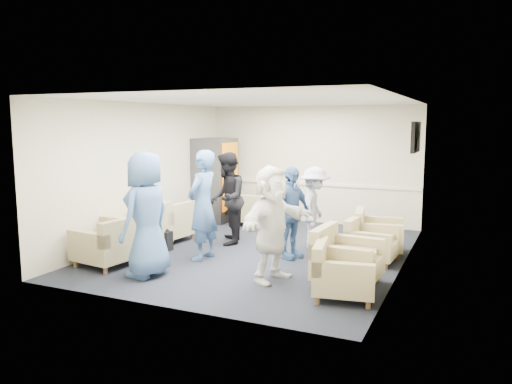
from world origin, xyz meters
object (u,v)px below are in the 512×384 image
at_px(armchair_right_near, 341,275).
at_px(person_front_right, 272,223).
at_px(person_mid_left, 203,205).
at_px(person_back_right, 315,208).
at_px(armchair_right_far, 375,235).
at_px(armchair_left_near, 109,245).
at_px(armchair_right_midnear, 344,261).
at_px(person_back_left, 227,198).
at_px(armchair_corner, 252,212).
at_px(person_front_left, 146,215).
at_px(armchair_left_far, 170,224).
at_px(armchair_right_midfar, 369,244).
at_px(armchair_left_mid, 140,231).
at_px(vending_machine, 215,180).
at_px(person_mid_right, 290,213).

distance_m(armchair_right_near, person_front_right, 1.28).
height_order(person_mid_left, person_back_right, person_mid_left).
bearing_deg(armchair_right_far, armchair_left_near, 114.88).
distance_m(armchair_right_midnear, person_back_left, 3.09).
bearing_deg(armchair_corner, person_front_right, 114.85).
bearing_deg(person_back_right, person_mid_left, 126.23).
distance_m(armchair_left_near, armchair_right_far, 4.59).
bearing_deg(person_front_left, armchair_left_far, -150.74).
relative_size(armchair_left_near, person_back_right, 0.63).
xyz_separation_m(armchair_right_far, person_front_right, (-1.11, -2.18, 0.53)).
bearing_deg(person_front_left, armchair_right_midfar, 130.46).
distance_m(armchair_left_mid, armchair_right_midfar, 4.05).
relative_size(vending_machine, person_mid_left, 1.05).
relative_size(armchair_left_far, person_back_right, 0.60).
xyz_separation_m(person_back_left, person_front_right, (1.64, -1.74, -0.02)).
relative_size(armchair_left_mid, person_back_right, 0.65).
distance_m(armchair_right_near, person_back_right, 2.70).
bearing_deg(vending_machine, person_mid_right, -40.96).
bearing_deg(armchair_left_far, armchair_left_near, 8.99).
xyz_separation_m(person_mid_left, person_mid_right, (1.33, 0.66, -0.14)).
xyz_separation_m(armchair_corner, person_front_left, (0.11, -4.11, 0.64)).
bearing_deg(person_mid_right, person_back_right, 10.53).
relative_size(person_mid_right, person_front_right, 0.92).
bearing_deg(person_mid_left, armchair_right_near, 73.21).
height_order(armchair_left_mid, armchair_right_midfar, armchair_left_mid).
height_order(person_back_right, person_mid_right, person_mid_right).
bearing_deg(person_back_right, armchair_right_far, -94.05).
bearing_deg(person_mid_right, armchair_right_near, -118.46).
distance_m(person_mid_left, person_back_left, 1.16).
distance_m(armchair_left_near, person_front_left, 1.09).
bearing_deg(armchair_right_midfar, armchair_corner, 60.69).
height_order(armchair_left_far, person_back_right, person_back_right).
relative_size(vending_machine, person_front_right, 1.14).
bearing_deg(person_mid_left, armchair_corner, -169.52).
xyz_separation_m(armchair_corner, person_mid_right, (1.75, -2.29, 0.49)).
distance_m(armchair_left_mid, person_back_left, 1.73).
bearing_deg(person_front_right, vending_machine, 53.04).
relative_size(armchair_left_mid, person_front_right, 0.57).
bearing_deg(person_back_right, armchair_corner, 44.26).
bearing_deg(person_back_left, armchair_right_far, 76.54).
bearing_deg(armchair_left_near, person_back_right, 140.26).
height_order(armchair_left_far, person_mid_left, person_mid_left).
bearing_deg(vending_machine, person_back_right, -27.98).
bearing_deg(person_front_left, armchair_right_midnear, 110.29).
bearing_deg(person_front_left, person_mid_right, 142.19).
distance_m(person_back_left, person_mid_right, 1.54).
distance_m(armchair_left_far, person_back_left, 1.29).
xyz_separation_m(vending_machine, person_front_left, (1.11, -4.21, -0.03)).
height_order(armchair_left_far, person_mid_right, person_mid_right).
bearing_deg(armchair_left_far, armchair_right_midnear, 78.36).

